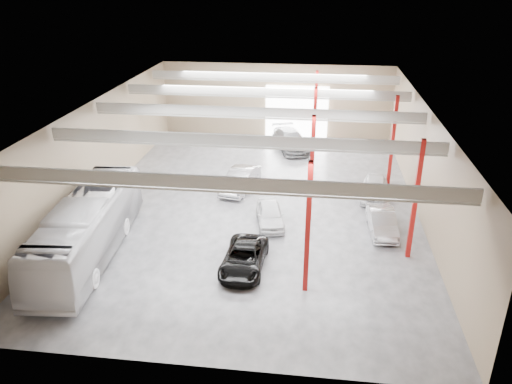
% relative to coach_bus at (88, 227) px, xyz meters
% --- Properties ---
extents(depot_shell, '(22.12, 32.12, 7.06)m').
position_rel_coach_bus_xyz_m(depot_shell, '(8.63, 8.48, 3.24)').
color(depot_shell, '#45454A').
rests_on(depot_shell, ground).
extents(coach_bus, '(3.95, 12.65, 3.47)m').
position_rel_coach_bus_xyz_m(coach_bus, '(0.00, 0.00, 0.00)').
color(coach_bus, silver).
rests_on(coach_bus, ground).
extents(black_sedan, '(2.36, 4.84, 1.33)m').
position_rel_coach_bus_xyz_m(black_sedan, '(8.92, -0.42, -1.07)').
color(black_sedan, black).
rests_on(black_sedan, ground).
extents(car_row_a, '(2.40, 4.29, 1.38)m').
position_rel_coach_bus_xyz_m(car_row_a, '(9.79, 5.00, -1.04)').
color(car_row_a, white).
rests_on(car_row_a, ground).
extents(car_row_b, '(2.64, 5.08, 1.59)m').
position_rel_coach_bus_xyz_m(car_row_b, '(7.06, 10.20, -0.94)').
color(car_row_b, '#B5B4BA').
rests_on(car_row_b, ground).
extents(car_row_c, '(4.28, 6.40, 1.72)m').
position_rel_coach_bus_xyz_m(car_row_c, '(10.19, 20.00, -0.87)').
color(car_row_c, slate).
rests_on(car_row_c, ground).
extents(car_right_near, '(1.72, 4.36, 1.41)m').
position_rel_coach_bus_xyz_m(car_right_near, '(16.80, 4.79, -1.03)').
color(car_right_near, '#A1A0A5').
rests_on(car_right_near, ground).
extents(car_right_far, '(2.41, 4.60, 1.49)m').
position_rel_coach_bus_xyz_m(car_right_far, '(16.80, 9.99, -0.99)').
color(car_right_far, white).
rests_on(car_right_far, ground).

